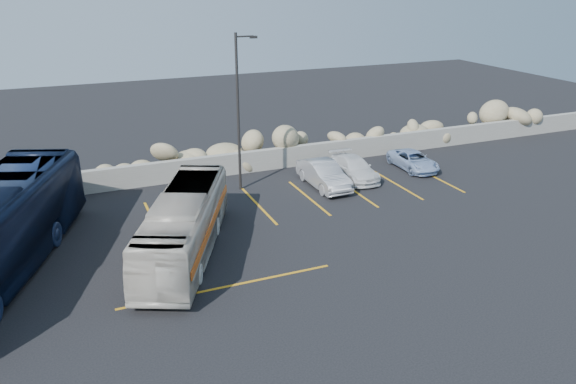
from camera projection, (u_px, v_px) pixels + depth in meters
name	position (u px, v px, depth m)	size (l,w,h in m)	color
ground	(257.00, 283.00, 20.54)	(90.00, 90.00, 0.00)	black
seawall	(182.00, 170.00, 30.65)	(60.00, 0.40, 1.20)	gray
riprap_pile	(177.00, 152.00, 31.43)	(54.00, 2.80, 2.60)	tan
parking_lines	(309.00, 210.00, 27.00)	(18.16, 9.36, 0.01)	orange
lamppost	(239.00, 109.00, 28.08)	(1.14, 0.18, 8.00)	#312D2B
vintage_bus	(184.00, 224.00, 22.35)	(2.14, 9.13, 2.54)	beige
car_b	(324.00, 175.00, 29.73)	(1.44, 4.12, 1.36)	#A8A8AC
car_c	(354.00, 168.00, 31.02)	(1.63, 4.00, 1.16)	white
car_d	(413.00, 160.00, 32.54)	(1.69, 3.68, 1.02)	#95ADD4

